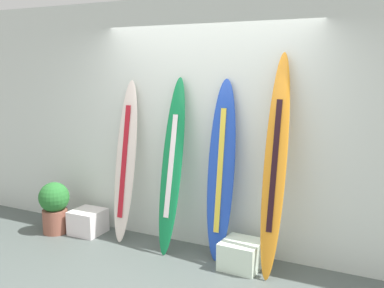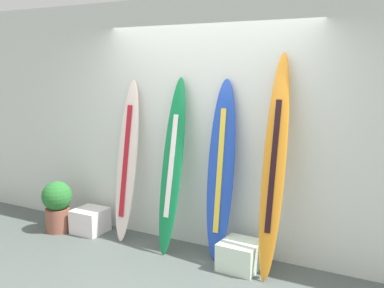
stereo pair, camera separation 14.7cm
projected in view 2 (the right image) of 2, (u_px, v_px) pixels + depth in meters
The scene contains 8 objects.
wall_back at pixel (210, 125), 5.02m from camera, with size 7.20×0.20×2.80m, color silver.
surfboard_ivory at pixel (127, 161), 5.27m from camera, with size 0.28×0.39×1.89m.
surfboard_emerald at pixel (172, 166), 4.92m from camera, with size 0.25×0.45×1.94m.
surfboard_cobalt at pixel (221, 172), 4.72m from camera, with size 0.32×0.37×1.93m.
surfboard_sunset at pixel (274, 168), 4.32m from camera, with size 0.24×0.53×2.19m.
display_block_left at pixel (240, 255), 4.57m from camera, with size 0.41×0.41×0.28m.
display_block_center at pixel (90, 221), 5.58m from camera, with size 0.38×0.38×0.30m.
potted_plant at pixel (57, 204), 5.59m from camera, with size 0.37×0.37×0.64m.
Camera 2 is at (2.21, -3.17, 2.05)m, focal length 41.88 mm.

